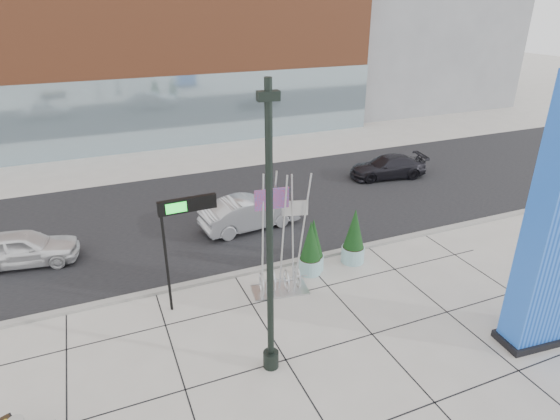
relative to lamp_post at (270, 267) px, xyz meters
name	(u,v)px	position (x,y,z in m)	size (l,w,h in m)	color
ground	(243,348)	(-0.50, 1.07, -3.36)	(160.00, 160.00, 0.00)	#9E9991
street_asphalt	(177,219)	(-0.50, 11.07, -3.35)	(80.00, 12.00, 0.02)	black
curb_edge	(209,280)	(-0.50, 5.07, -3.30)	(80.00, 0.30, 0.12)	gray
tower_podium	(138,61)	(0.50, 28.07, 2.14)	(34.00, 10.00, 11.00)	brown
tower_glass_front	(153,114)	(0.50, 23.27, -0.86)	(34.00, 0.60, 5.00)	#8CA5B2
building_grey_parking	(385,7)	(25.50, 33.07, 5.64)	(20.00, 18.00, 18.00)	slate
lamp_post	(270,267)	(0.00, 0.00, 0.00)	(0.53, 0.45, 8.20)	black
public_art_sculpture	(280,262)	(1.75, 3.48, -2.15)	(2.16, 1.33, 4.59)	silver
overhead_street_sign	(183,215)	(-1.45, 3.86, 0.09)	(1.89, 0.24, 4.02)	black
round_planter_east	(354,237)	(5.27, 4.27, -2.25)	(0.93, 0.93, 2.33)	#94C2C7
round_planter_mid	(313,246)	(3.50, 4.36, -2.32)	(0.87, 0.87, 2.18)	#94C2C7
round_planter_west	(310,249)	(3.30, 4.18, -2.31)	(0.88, 0.88, 2.21)	#94C2C7
car_white_west	(23,248)	(-6.96, 9.19, -2.65)	(1.67, 4.15, 1.41)	white
car_silver_mid	(250,213)	(2.44, 8.78, -2.60)	(1.59, 4.57, 1.51)	#A5A6AC
car_dark_east	(388,167)	(12.26, 12.00, -2.70)	(1.84, 4.52, 1.31)	black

